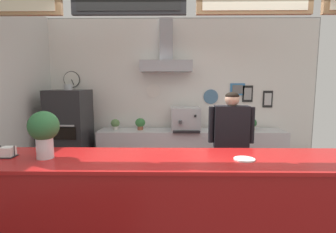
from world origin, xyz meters
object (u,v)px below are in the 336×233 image
basil_vase (44,131)px  napkin_holder (8,152)px  potted_rosemary (251,124)px  condiment_plate (244,159)px  pizza_oven (71,137)px  espresso_machine (186,119)px  shop_worker (231,148)px  potted_basil (115,124)px  potted_oregano (140,123)px

basil_vase → napkin_holder: basil_vase is taller
napkin_holder → potted_rosemary: bearing=39.3°
condiment_plate → basil_vase: 1.79m
pizza_oven → espresso_machine: bearing=6.3°
espresso_machine → shop_worker: bearing=-64.6°
pizza_oven → napkin_holder: pizza_oven is taller
shop_worker → potted_basil: bearing=-28.8°
pizza_oven → napkin_holder: (0.29, -2.18, 0.31)m
espresso_machine → potted_rosemary: bearing=0.1°
potted_oregano → napkin_holder: size_ratio=1.63×
espresso_machine → potted_oregano: size_ratio=2.47×
potted_basil → espresso_machine: bearing=-1.4°
espresso_machine → napkin_holder: (-1.74, -2.40, 0.02)m
shop_worker → basil_vase: bearing=37.2°
potted_oregano → basil_vase: bearing=-102.7°
pizza_oven → shop_worker: (2.59, -0.95, 0.05)m
potted_basil → napkin_holder: size_ratio=1.49×
pizza_oven → potted_oregano: bearing=12.2°
espresso_machine → condiment_plate: 2.49m
shop_worker → espresso_machine: shop_worker is taller
basil_vase → condiment_plate: bearing=-0.9°
potted_rosemary → napkin_holder: napkin_holder is taller
basil_vase → napkin_holder: bearing=175.0°
napkin_holder → basil_vase: bearing=-5.0°
pizza_oven → basil_vase: (0.64, -2.21, 0.51)m
potted_rosemary → potted_basil: (-2.48, 0.03, -0.01)m
pizza_oven → potted_basil: 0.80m
pizza_oven → condiment_plate: pizza_oven is taller
basil_vase → espresso_machine: bearing=60.3°
potted_rosemary → condiment_plate: bearing=-108.1°
pizza_oven → napkin_holder: 2.22m
condiment_plate → espresso_machine: bearing=98.9°
potted_rosemary → potted_basil: size_ratio=1.15×
shop_worker → napkin_holder: 2.62m
shop_worker → potted_rosemary: shop_worker is taller
pizza_oven → condiment_plate: (2.42, -2.23, 0.27)m
potted_rosemary → shop_worker: bearing=-118.2°
shop_worker → potted_oregano: shop_worker is taller
condiment_plate → napkin_holder: (-2.13, 0.06, 0.04)m
shop_worker → basil_vase: shop_worker is taller
potted_basil → pizza_oven: bearing=-160.8°
potted_oregano → condiment_plate: 2.78m
shop_worker → pizza_oven: bearing=-15.9°
shop_worker → espresso_machine: bearing=-60.2°
potted_oregano → basil_vase: size_ratio=0.51×
potted_oregano → potted_basil: (-0.46, -0.00, -0.01)m
shop_worker → potted_oregano: size_ratio=7.60×
condiment_plate → napkin_holder: napkin_holder is taller
pizza_oven → napkin_holder: bearing=-82.5°
pizza_oven → shop_worker: size_ratio=1.06×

